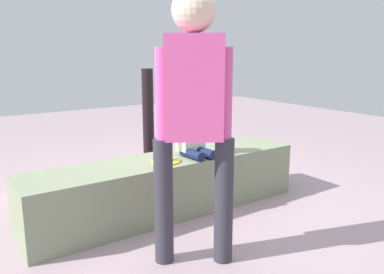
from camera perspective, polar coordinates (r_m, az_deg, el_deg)
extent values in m
plane|color=#A58C94|center=(3.36, -3.39, -10.61)|extent=(12.00, 12.00, 0.00)
cube|color=gray|center=(3.28, -3.45, -6.92)|extent=(2.34, 0.50, 0.46)
cylinder|color=#121C41|center=(3.17, -0.01, -2.50)|extent=(0.09, 0.25, 0.08)
cylinder|color=#121C41|center=(3.23, 1.71, -2.22)|extent=(0.09, 0.25, 0.08)
cube|color=white|center=(3.26, -0.19, 0.49)|extent=(0.22, 0.14, 0.28)
sphere|color=beige|center=(3.22, -0.19, 4.37)|extent=(0.16, 0.16, 0.16)
cylinder|color=beige|center=(3.21, -1.94, 0.18)|extent=(0.05, 0.05, 0.21)
cylinder|color=beige|center=(3.32, 1.50, 0.62)|extent=(0.05, 0.05, 0.21)
cylinder|color=#2F2E38|center=(2.49, 4.59, -9.19)|extent=(0.12, 0.12, 0.79)
cylinder|color=#2F2E38|center=(2.48, -4.11, -9.27)|extent=(0.12, 0.12, 0.79)
cube|color=#E1529A|center=(2.31, 0.26, 7.13)|extent=(0.39, 0.36, 0.61)
sphere|color=beige|center=(2.31, 0.28, 17.82)|extent=(0.25, 0.25, 0.25)
cylinder|color=#E1529A|center=(2.33, 4.65, 5.74)|extent=(0.09, 0.09, 0.58)
cylinder|color=#E1529A|center=(2.32, -4.15, 5.72)|extent=(0.09, 0.09, 0.58)
cylinder|color=yellow|center=(3.10, -3.75, -3.49)|extent=(0.22, 0.22, 0.01)
cylinder|color=olive|center=(3.09, -3.76, -2.99)|extent=(0.10, 0.10, 0.05)
cylinder|color=silver|center=(3.09, -3.77, -2.51)|extent=(0.10, 0.10, 0.01)
cube|color=silver|center=(3.12, -2.71, -3.21)|extent=(0.11, 0.04, 0.00)
cube|color=gold|center=(3.40, -18.75, -8.04)|extent=(0.24, 0.09, 0.32)
torus|color=white|center=(3.34, -19.81, -5.56)|extent=(0.09, 0.01, 0.09)
torus|color=white|center=(3.36, -18.08, -5.30)|extent=(0.09, 0.01, 0.09)
cylinder|color=black|center=(4.04, -6.10, -6.30)|extent=(0.36, 0.36, 0.04)
cylinder|color=black|center=(3.90, -6.29, 1.66)|extent=(0.11, 0.11, 1.10)
cylinder|color=silver|center=(4.43, -2.63, -3.68)|extent=(0.07, 0.07, 0.17)
cone|color=silver|center=(4.40, -2.64, -2.42)|extent=(0.06, 0.06, 0.03)
cylinder|color=#268C3F|center=(4.39, -2.64, -2.12)|extent=(0.03, 0.03, 0.02)
cylinder|color=silver|center=(3.74, -8.11, -6.87)|extent=(0.07, 0.07, 0.17)
cone|color=silver|center=(3.71, -8.16, -5.41)|extent=(0.06, 0.06, 0.03)
cylinder|color=blue|center=(3.70, -8.17, -5.06)|extent=(0.03, 0.03, 0.02)
cylinder|color=red|center=(4.01, -12.82, -6.17)|extent=(0.08, 0.08, 0.11)
cube|color=white|center=(3.93, -21.16, -6.98)|extent=(0.42, 0.43, 0.13)
cube|color=black|center=(3.73, -13.15, -6.98)|extent=(0.31, 0.12, 0.19)
torus|color=black|center=(3.70, -13.22, -5.58)|extent=(0.23, 0.01, 0.23)
cube|color=brown|center=(4.29, 3.74, -3.88)|extent=(0.31, 0.11, 0.22)
torus|color=brown|center=(4.26, 3.76, -2.47)|extent=(0.23, 0.01, 0.23)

